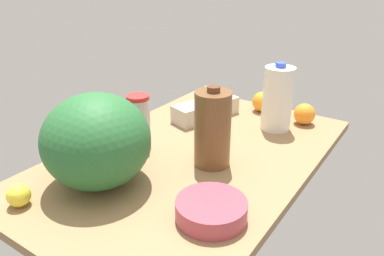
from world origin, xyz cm
name	(u,v)px	position (x,y,z in cm)	size (l,w,h in cm)	color
countertop	(192,158)	(0.00, 0.00, 1.50)	(120.00, 76.00, 3.00)	#93714A
egg_carton	(206,110)	(30.88, 13.91, 6.66)	(29.64, 10.08, 7.32)	beige
chocolate_milk_jug	(213,129)	(-1.44, -8.87, 15.48)	(11.66, 11.66, 26.52)	brown
watermelon	(97,141)	(-30.02, 12.72, 16.85)	(31.31, 31.31, 27.70)	#296733
milk_jug	(277,99)	(36.89, -14.83, 15.56)	(11.53, 11.53, 26.68)	white
mixing_bowl	(211,210)	(-26.14, -23.75, 5.58)	(18.64, 18.64, 5.15)	#A8404F
tumbler_cup	(139,122)	(-5.67, 18.37, 12.82)	(7.82, 7.82, 19.56)	silver
orange_far_back	(304,114)	(47.84, -22.71, 7.28)	(8.56, 8.56, 8.56)	orange
lemon_near_front	(19,195)	(-50.61, 22.23, 6.17)	(6.34, 6.34, 6.34)	yellow
lime_beside_bowl	(208,92)	(52.77, 26.69, 6.08)	(6.16, 6.16, 6.16)	#68AE3B
orange_by_jug	(263,102)	(51.25, -2.75, 7.45)	(8.91, 8.91, 8.91)	orange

